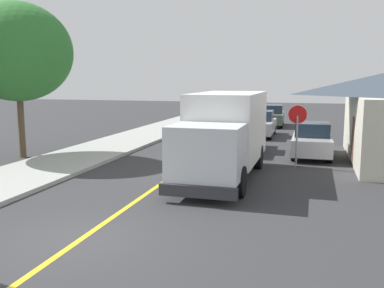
{
  "coord_description": "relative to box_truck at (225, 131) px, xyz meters",
  "views": [
    {
      "loc": [
        5.09,
        -8.56,
        3.74
      ],
      "look_at": [
        0.99,
        6.17,
        1.4
      ],
      "focal_mm": 40.04,
      "sensor_mm": 36.0,
      "label": 1
    }
  ],
  "objects": [
    {
      "name": "ground_plane",
      "position": [
        -1.98,
        -7.21,
        -1.77
      ],
      "size": [
        120.0,
        120.0,
        0.0
      ],
      "primitive_type": "plane",
      "color": "#303033"
    },
    {
      "name": "centre_line_yellow",
      "position": [
        -1.98,
        2.79,
        -1.76
      ],
      "size": [
        0.16,
        56.0,
        0.01
      ],
      "primitive_type": "cube",
      "color": "gold",
      "rests_on": "ground"
    },
    {
      "name": "parked_car_far",
      "position": [
        0.14,
        18.63,
        -0.97
      ],
      "size": [
        1.96,
        4.46,
        1.67
      ],
      "color": "#4C564C",
      "rests_on": "ground"
    },
    {
      "name": "parked_van_across",
      "position": [
        3.22,
        5.46,
        -0.97
      ],
      "size": [
        1.81,
        4.41,
        1.67
      ],
      "color": "#B7B7BC",
      "rests_on": "ground"
    },
    {
      "name": "sidewalk_curb",
      "position": [
        -7.38,
        -3.21,
        -1.69
      ],
      "size": [
        3.6,
        60.0,
        0.15
      ],
      "primitive_type": "cube",
      "color": "#9E9E99",
      "rests_on": "ground"
    },
    {
      "name": "stop_sign",
      "position": [
        2.58,
        2.71,
        0.09
      ],
      "size": [
        0.8,
        0.1,
        2.65
      ],
      "color": "gray",
      "rests_on": "ground"
    },
    {
      "name": "parked_car_near",
      "position": [
        -0.34,
        6.21,
        -0.97
      ],
      "size": [
        1.89,
        4.43,
        1.67
      ],
      "color": "black",
      "rests_on": "ground"
    },
    {
      "name": "street_tree_near",
      "position": [
        -10.14,
        1.55,
        3.19
      ],
      "size": [
        5.08,
        5.08,
        7.25
      ],
      "color": "brown",
      "rests_on": "ground"
    },
    {
      "name": "parked_car_mid",
      "position": [
        -0.06,
        12.27,
        -0.97
      ],
      "size": [
        1.81,
        4.4,
        1.67
      ],
      "color": "#B7B7BC",
      "rests_on": "ground"
    },
    {
      "name": "box_truck",
      "position": [
        0.0,
        0.0,
        0.0
      ],
      "size": [
        2.46,
        7.2,
        3.2
      ],
      "color": "silver",
      "rests_on": "ground"
    }
  ]
}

